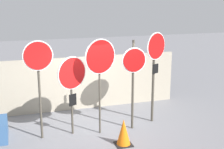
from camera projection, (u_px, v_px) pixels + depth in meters
name	position (u px, v px, depth m)	size (l,w,h in m)	color
ground_plane	(100.00, 128.00, 9.04)	(40.00, 40.00, 0.00)	slate
fence_back	(86.00, 83.00, 10.50)	(6.34, 0.12, 1.78)	#A89E89
stop_sign_0	(38.00, 66.00, 7.90)	(0.77, 0.15, 2.66)	#474238
stop_sign_1	(72.00, 78.00, 8.28)	(0.82, 0.40, 2.19)	#474238
stop_sign_2	(100.00, 61.00, 8.20)	(0.90, 0.33, 2.65)	#474238
stop_sign_3	(134.00, 69.00, 8.59)	(0.70, 0.13, 2.57)	#474238
stop_sign_4	(155.00, 59.00, 9.07)	(0.72, 0.39, 2.73)	#474238
traffic_cone_0	(124.00, 132.00, 7.96)	(0.43, 0.43, 0.69)	black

